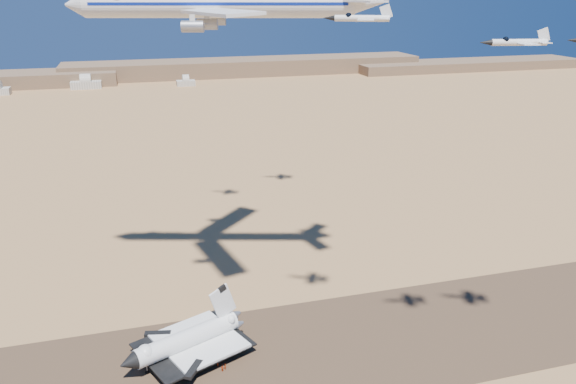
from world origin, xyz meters
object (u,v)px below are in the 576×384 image
object	(u,v)px
chase_jet_a	(360,18)
carrier_747	(210,5)
chase_jet_b	(517,42)
shuttle	(186,341)
crew_c	(222,369)
crew_a	(218,363)
crew_b	(225,367)

from	to	relation	value
chase_jet_a	carrier_747	bearing A→B (deg)	148.23
chase_jet_a	chase_jet_b	distance (m)	33.51
shuttle	crew_c	size ratio (longest dim) A/B	21.00
crew_c	shuttle	bearing A→B (deg)	-29.82
crew_a	crew_c	size ratio (longest dim) A/B	1.07
crew_a	chase_jet_b	distance (m)	107.06
shuttle	crew_a	distance (m)	10.73
chase_jet_b	carrier_747	bearing A→B (deg)	141.16
crew_b	crew_c	size ratio (longest dim) A/B	0.89
crew_b	chase_jet_b	world-z (taller)	chase_jet_b
shuttle	chase_jet_b	xyz separation A→B (m)	(68.26, -32.43, 80.42)
carrier_747	chase_jet_b	size ratio (longest dim) A/B	6.15
carrier_747	chase_jet_a	world-z (taller)	carrier_747
crew_a	crew_c	xyz separation A→B (m)	(0.82, -2.50, -0.06)
crew_a	chase_jet_a	distance (m)	95.14
shuttle	carrier_747	bearing A→B (deg)	41.44
crew_c	chase_jet_b	world-z (taller)	chase_jet_b
crew_a	chase_jet_b	xyz separation A→B (m)	(60.83, -25.71, 84.26)
carrier_747	crew_b	xyz separation A→B (m)	(-6.00, -40.02, -90.55)
crew_b	chase_jet_b	xyz separation A→B (m)	(59.12, -23.98, 84.43)
crew_b	chase_jet_a	world-z (taller)	chase_jet_a
crew_a	crew_c	bearing A→B (deg)	-154.63
crew_a	crew_b	xyz separation A→B (m)	(1.71, -1.72, -0.16)
crew_c	chase_jet_b	distance (m)	106.07
shuttle	crew_a	bearing A→B (deg)	-65.09
chase_jet_a	chase_jet_b	xyz separation A→B (m)	(25.81, -20.97, -4.07)
shuttle	chase_jet_b	world-z (taller)	chase_jet_b
crew_b	chase_jet_a	size ratio (longest dim) A/B	0.11
crew_b	chase_jet_a	distance (m)	94.61
carrier_747	crew_c	size ratio (longest dim) A/B	50.42
shuttle	carrier_747	world-z (taller)	carrier_747
shuttle	carrier_747	xyz separation A→B (m)	(15.14, 31.58, 86.54)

